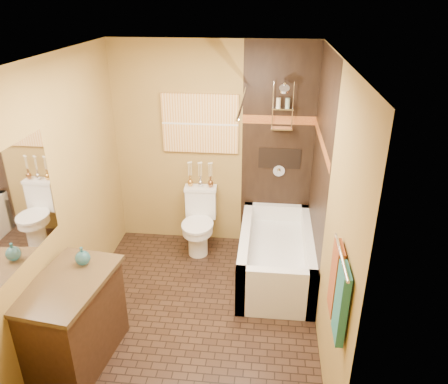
# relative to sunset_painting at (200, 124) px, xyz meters

# --- Properties ---
(floor) EXTENTS (3.00, 3.00, 0.00)m
(floor) POSITION_rel_sunset_painting_xyz_m (0.15, -1.48, -1.55)
(floor) COLOR black
(floor) RESTS_ON ground
(wall_left) EXTENTS (0.02, 3.00, 2.50)m
(wall_left) POSITION_rel_sunset_painting_xyz_m (-1.05, -1.48, -0.30)
(wall_left) COLOR #9F7E3D
(wall_left) RESTS_ON floor
(wall_right) EXTENTS (0.02, 3.00, 2.50)m
(wall_right) POSITION_rel_sunset_painting_xyz_m (1.35, -1.48, -0.30)
(wall_right) COLOR #9F7E3D
(wall_right) RESTS_ON floor
(wall_back) EXTENTS (2.40, 0.02, 2.50)m
(wall_back) POSITION_rel_sunset_painting_xyz_m (0.15, 0.02, -0.30)
(wall_back) COLOR #9F7E3D
(wall_back) RESTS_ON floor
(wall_front) EXTENTS (2.40, 0.02, 2.50)m
(wall_front) POSITION_rel_sunset_painting_xyz_m (0.15, -2.98, -0.30)
(wall_front) COLOR #9F7E3D
(wall_front) RESTS_ON floor
(ceiling) EXTENTS (3.00, 3.00, 0.00)m
(ceiling) POSITION_rel_sunset_painting_xyz_m (0.15, -1.48, 0.95)
(ceiling) COLOR silver
(ceiling) RESTS_ON wall_back
(alcove_tile_back) EXTENTS (0.85, 0.01, 2.50)m
(alcove_tile_back) POSITION_rel_sunset_painting_xyz_m (0.92, 0.01, -0.30)
(alcove_tile_back) COLOR black
(alcove_tile_back) RESTS_ON wall_back
(alcove_tile_right) EXTENTS (0.01, 1.50, 2.50)m
(alcove_tile_right) POSITION_rel_sunset_painting_xyz_m (1.33, -0.73, -0.30)
(alcove_tile_right) COLOR black
(alcove_tile_right) RESTS_ON wall_right
(mosaic_band_back) EXTENTS (0.85, 0.01, 0.10)m
(mosaic_band_back) POSITION_rel_sunset_painting_xyz_m (0.92, 0.00, 0.07)
(mosaic_band_back) COLOR maroon
(mosaic_band_back) RESTS_ON alcove_tile_back
(mosaic_band_right) EXTENTS (0.01, 1.50, 0.10)m
(mosaic_band_right) POSITION_rel_sunset_painting_xyz_m (1.32, -0.73, 0.07)
(mosaic_band_right) COLOR maroon
(mosaic_band_right) RESTS_ON alcove_tile_right
(alcove_niche) EXTENTS (0.50, 0.01, 0.25)m
(alcove_niche) POSITION_rel_sunset_painting_xyz_m (0.95, 0.01, -0.40)
(alcove_niche) COLOR black
(alcove_niche) RESTS_ON alcove_tile_back
(shower_fixtures) EXTENTS (0.24, 0.33, 1.16)m
(shower_fixtures) POSITION_rel_sunset_painting_xyz_m (0.95, -0.10, 0.12)
(shower_fixtures) COLOR silver
(shower_fixtures) RESTS_ON floor
(curtain_rod) EXTENTS (0.03, 1.55, 0.03)m
(curtain_rod) POSITION_rel_sunset_painting_xyz_m (0.55, -0.73, 0.47)
(curtain_rod) COLOR silver
(curtain_rod) RESTS_ON wall_back
(towel_bar) EXTENTS (0.02, 0.55, 0.02)m
(towel_bar) POSITION_rel_sunset_painting_xyz_m (1.30, -2.53, -0.10)
(towel_bar) COLOR silver
(towel_bar) RESTS_ON wall_right
(towel_teal) EXTENTS (0.05, 0.22, 0.52)m
(towel_teal) POSITION_rel_sunset_painting_xyz_m (1.31, -2.66, -0.37)
(towel_teal) COLOR #1E645B
(towel_teal) RESTS_ON towel_bar
(towel_rust) EXTENTS (0.05, 0.22, 0.52)m
(towel_rust) POSITION_rel_sunset_painting_xyz_m (1.31, -2.40, -0.37)
(towel_rust) COLOR maroon
(towel_rust) RESTS_ON towel_bar
(sunset_painting) EXTENTS (0.90, 0.04, 0.70)m
(sunset_painting) POSITION_rel_sunset_painting_xyz_m (0.00, 0.00, 0.00)
(sunset_painting) COLOR orange
(sunset_painting) RESTS_ON wall_back
(vanity_mirror) EXTENTS (0.01, 1.00, 0.90)m
(vanity_mirror) POSITION_rel_sunset_painting_xyz_m (-1.04, -2.16, -0.05)
(vanity_mirror) COLOR white
(vanity_mirror) RESTS_ON wall_left
(bathtub) EXTENTS (0.80, 1.50, 0.55)m
(bathtub) POSITION_rel_sunset_painting_xyz_m (0.95, -0.73, -1.33)
(bathtub) COLOR white
(bathtub) RESTS_ON floor
(toilet) EXTENTS (0.40, 0.59, 0.78)m
(toilet) POSITION_rel_sunset_painting_xyz_m (-0.00, -0.26, -1.16)
(toilet) COLOR white
(toilet) RESTS_ON floor
(vanity) EXTENTS (0.69, 1.00, 0.83)m
(vanity) POSITION_rel_sunset_painting_xyz_m (-0.78, -2.16, -1.13)
(vanity) COLOR black
(vanity) RESTS_ON floor
(teal_bottle) EXTENTS (0.16, 0.16, 0.21)m
(teal_bottle) POSITION_rel_sunset_painting_xyz_m (-0.73, -1.92, -0.64)
(teal_bottle) COLOR #235E69
(teal_bottle) RESTS_ON vanity
(bud_vases) EXTENTS (0.32, 0.07, 0.31)m
(bud_vases) POSITION_rel_sunset_painting_xyz_m (-0.00, -0.09, -0.60)
(bud_vases) COLOR gold
(bud_vases) RESTS_ON toilet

